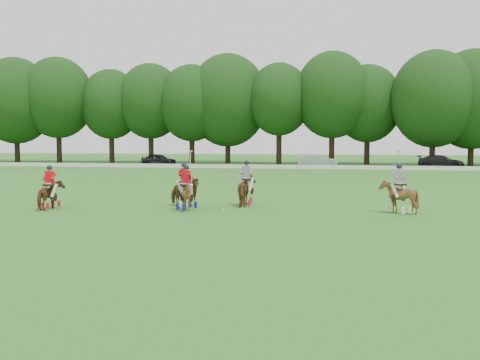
% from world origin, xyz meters
% --- Properties ---
extents(ground, '(180.00, 180.00, 0.00)m').
position_xyz_m(ground, '(0.00, 0.00, 0.00)').
color(ground, '#26631C').
rests_on(ground, ground).
extents(tree_line, '(117.98, 14.32, 14.75)m').
position_xyz_m(tree_line, '(0.26, 48.05, 8.23)').
color(tree_line, black).
rests_on(tree_line, ground).
extents(boundary_rail, '(120.00, 0.10, 0.44)m').
position_xyz_m(boundary_rail, '(0.00, 38.00, 0.22)').
color(boundary_rail, white).
rests_on(boundary_rail, ground).
extents(car_left, '(4.49, 2.38, 1.46)m').
position_xyz_m(car_left, '(-14.26, 42.50, 0.73)').
color(car_left, black).
rests_on(car_left, ground).
extents(car_mid, '(4.59, 1.90, 1.48)m').
position_xyz_m(car_mid, '(4.99, 42.50, 0.74)').
color(car_mid, '#A6A6AB').
rests_on(car_mid, ground).
extents(car_right, '(5.33, 3.17, 1.45)m').
position_xyz_m(car_right, '(18.73, 42.50, 0.72)').
color(car_right, black).
rests_on(car_right, ground).
extents(polo_red_a, '(1.00, 1.62, 2.08)m').
position_xyz_m(polo_red_a, '(-6.56, 2.85, 0.73)').
color(polo_red_a, '#522B16').
rests_on(polo_red_a, ground).
extents(polo_red_b, '(1.64, 1.48, 2.70)m').
position_xyz_m(polo_red_b, '(-0.61, 4.98, 0.75)').
color(polo_red_b, '#522B16').
rests_on(polo_red_b, ground).
extents(polo_red_c, '(1.44, 1.53, 2.12)m').
position_xyz_m(polo_red_c, '(-0.08, 3.45, 0.74)').
color(polo_red_c, '#522B16').
rests_on(polo_red_c, ground).
extents(polo_stripe_a, '(1.16, 1.89, 2.25)m').
position_xyz_m(polo_stripe_a, '(2.37, 5.68, 0.81)').
color(polo_stripe_a, '#522B16').
rests_on(polo_stripe_a, ground).
extents(polo_stripe_b, '(1.75, 1.80, 2.77)m').
position_xyz_m(polo_stripe_b, '(9.46, 4.12, 0.79)').
color(polo_stripe_b, '#522B16').
rests_on(polo_stripe_b, ground).
extents(polo_ball, '(0.09, 0.09, 0.09)m').
position_xyz_m(polo_ball, '(1.60, 3.67, 0.04)').
color(polo_ball, white).
rests_on(polo_ball, ground).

